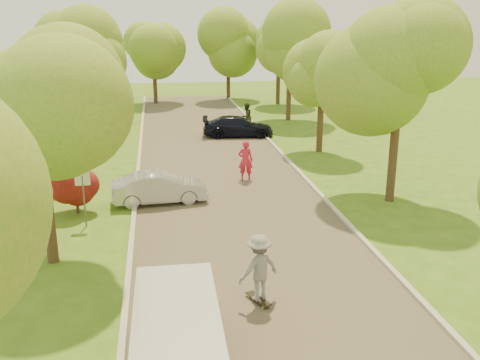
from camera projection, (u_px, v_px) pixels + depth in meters
ground at (256, 261)px, 17.35m from camera, size 100.00×100.00×0.00m
road at (224, 187)px, 24.91m from camera, size 8.00×60.00×0.01m
curb_left at (136, 190)px, 24.29m from camera, size 0.18×60.00×0.12m
curb_right at (309, 182)px, 25.50m from camera, size 0.18×60.00×0.12m
street_sign at (83, 187)px, 19.81m from camera, size 0.55×0.06×2.17m
red_shrub at (76, 187)px, 21.29m from camera, size 1.70×1.70×1.95m
tree_l_mida at (43, 102)px, 15.85m from camera, size 4.71×4.60×7.39m
tree_l_midb at (76, 81)px, 26.33m from camera, size 4.30×4.20×6.62m
tree_l_far at (102, 50)px, 35.58m from camera, size 4.92×4.80×7.79m
tree_r_mida at (406, 70)px, 21.50m from camera, size 5.13×5.00×7.95m
tree_r_midb at (326, 67)px, 30.13m from camera, size 4.51×4.40×7.01m
tree_r_far at (293, 42)px, 39.39m from camera, size 5.33×5.20×8.34m
tree_bg_a at (80, 47)px, 42.83m from camera, size 5.12×5.00×7.72m
tree_bg_b at (281, 41)px, 47.18m from camera, size 5.12×5.00×7.95m
tree_bg_c at (156, 47)px, 47.59m from camera, size 4.92×4.80×7.33m
tree_bg_d at (230, 42)px, 50.43m from camera, size 5.12×5.00×7.72m
minivan at (178, 346)px, 11.32m from camera, size 1.90×4.68×1.73m
silver_sedan at (160, 188)px, 22.65m from camera, size 4.10×1.72×1.32m
dark_sedan at (238, 126)px, 35.27m from camera, size 4.82×2.37×1.35m
longboard at (258, 299)px, 14.82m from camera, size 0.63×1.00×0.11m
skateboarder at (259, 268)px, 14.54m from camera, size 1.40×1.13×1.89m
person_striped at (245, 160)px, 25.74m from camera, size 0.79×0.61×1.95m
person_olive at (246, 117)px, 37.23m from camera, size 1.16×1.14×1.88m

